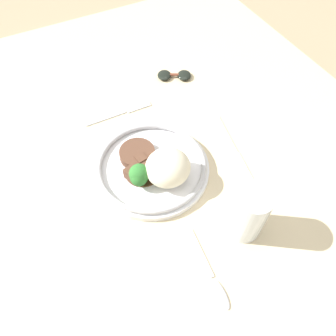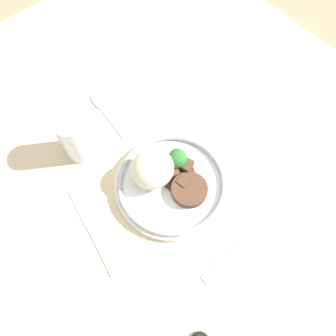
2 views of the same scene
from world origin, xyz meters
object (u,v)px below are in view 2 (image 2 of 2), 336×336
Objects in this scene: fork at (228,257)px; spoon at (101,108)px; plate at (168,178)px; juice_glass at (77,139)px; knife at (89,228)px.

spoon is (0.47, -0.02, 0.00)m from fork.
plate is 2.10× the size of juice_glass.
spoon is (0.26, -0.01, -0.02)m from plate.
fork is (-0.40, -0.08, -0.05)m from juice_glass.
plate is 0.20m from fork.
juice_glass is at bearing -19.21° from knife.
fork is at bearing -131.98° from knife.
knife is 1.32× the size of spoon.
juice_glass is 0.41m from fork.
plate is 1.58× the size of spoon.
juice_glass is at bearing -77.84° from fork.
fork is 0.47m from spoon.
juice_glass is 0.69× the size of fork.
juice_glass is (0.19, 0.10, 0.03)m from plate.
plate is 0.26m from spoon.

